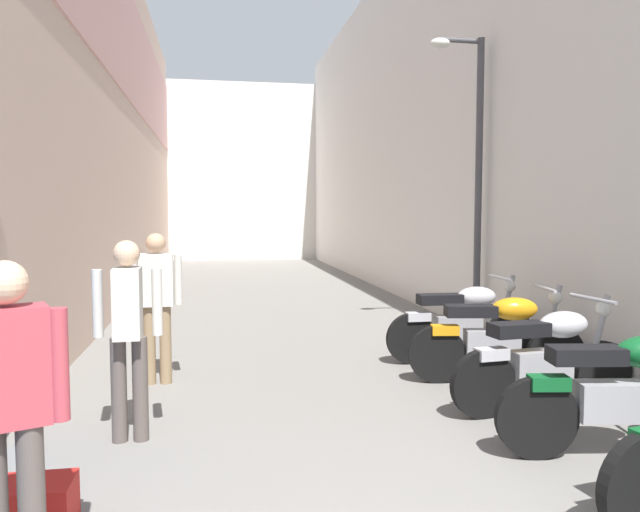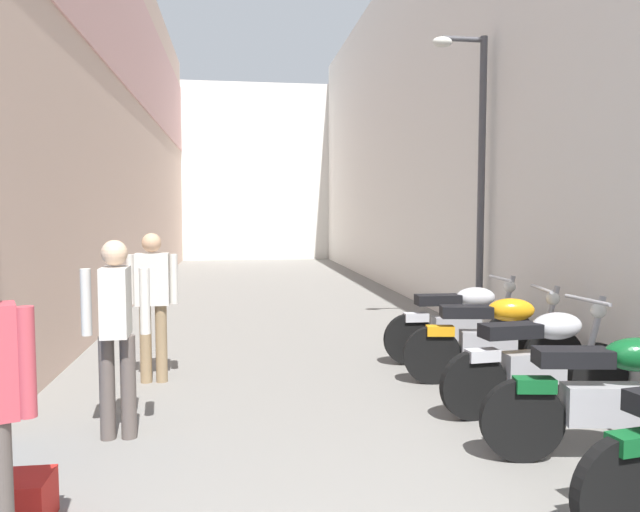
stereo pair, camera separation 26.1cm
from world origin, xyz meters
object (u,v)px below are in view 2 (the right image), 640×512
street_lamp (475,162)px  motorcycle_third (612,393)px  motorcycle_sixth (461,321)px  pedestrian_further_down (153,296)px  motorcycle_fourth (539,358)px  pedestrian_mid_alley (116,324)px  motorcycle_fifth (494,337)px  plastic_crate (10,502)px

street_lamp → motorcycle_third: bearing=-99.4°
motorcycle_sixth → pedestrian_further_down: (-3.50, -0.32, 0.42)m
motorcycle_fourth → pedestrian_mid_alley: size_ratio=1.18×
street_lamp → pedestrian_further_down: bearing=-158.4°
motorcycle_fourth → motorcycle_fifth: bearing=90.0°
motorcycle_sixth → plastic_crate: motorcycle_sixth is taller
motorcycle_third → motorcycle_fifth: bearing=90.0°
plastic_crate → street_lamp: street_lamp is taller
motorcycle_third → plastic_crate: motorcycle_third is taller
motorcycle_fifth → pedestrian_mid_alley: bearing=-164.3°
plastic_crate → motorcycle_third: bearing=4.7°
plastic_crate → pedestrian_mid_alley: bearing=74.4°
motorcycle_fourth → motorcycle_fifth: same height
pedestrian_mid_alley → street_lamp: size_ratio=0.37×
motorcycle_fifth → pedestrian_further_down: bearing=170.6°
pedestrian_mid_alley → pedestrian_further_down: 1.58m
pedestrian_further_down → plastic_crate: 2.99m
motorcycle_sixth → motorcycle_fourth: bearing=-90.0°
motorcycle_sixth → street_lamp: 2.50m
motorcycle_third → street_lamp: bearing=80.6°
motorcycle_sixth → motorcycle_third: bearing=-90.0°
motorcycle_fourth → pedestrian_mid_alley: (-3.57, -0.07, 0.42)m
motorcycle_sixth → pedestrian_further_down: size_ratio=1.18×
pedestrian_mid_alley → street_lamp: (4.26, 3.24, 1.58)m
pedestrian_mid_alley → pedestrian_further_down: (0.07, 1.58, 0.00)m
pedestrian_further_down → street_lamp: size_ratio=0.37×
motorcycle_sixth → pedestrian_mid_alley: pedestrian_mid_alley is taller
pedestrian_mid_alley → street_lamp: 5.58m
motorcycle_sixth → plastic_crate: (-3.93, -3.18, -0.36)m
motorcycle_fourth → pedestrian_further_down: 3.83m
motorcycle_third → street_lamp: street_lamp is taller
motorcycle_third → motorcycle_fourth: same height
motorcycle_fourth → motorcycle_sixth: size_ratio=1.00×
street_lamp → motorcycle_fourth: bearing=-102.3°
motorcycle_fifth → motorcycle_sixth: size_ratio=0.99×
motorcycle_fifth → pedestrian_mid_alley: size_ratio=1.17×
motorcycle_third → motorcycle_sixth: size_ratio=0.99×
motorcycle_fourth → street_lamp: size_ratio=0.44×
motorcycle_sixth → pedestrian_further_down: 3.54m
motorcycle_sixth → pedestrian_mid_alley: (-3.57, -1.90, 0.42)m
motorcycle_third → plastic_crate: size_ratio=4.18×
motorcycle_fifth → motorcycle_third: bearing=-90.0°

